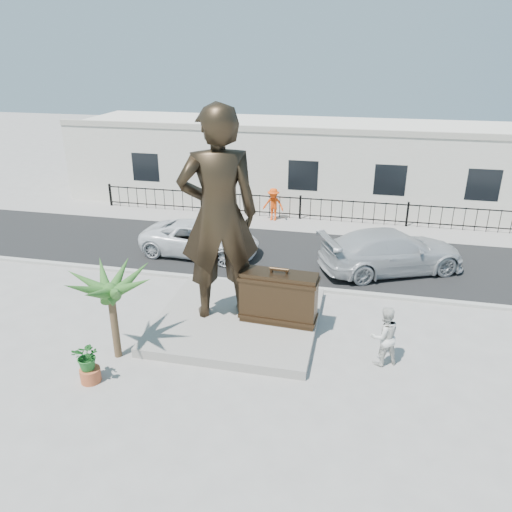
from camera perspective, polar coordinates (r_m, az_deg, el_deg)
The scene contains 16 objects.
ground at distance 15.51m, azimuth -1.64°, elevation -10.70°, with size 100.00×100.00×0.00m, color #9E9991.
street at distance 22.46m, azimuth 3.33°, elevation 0.43°, with size 40.00×7.00×0.01m, color black.
curb at distance 19.30m, azimuth 1.62°, elevation -3.30°, with size 40.00×0.25×0.12m, color #A5A399.
far_sidewalk at distance 26.16m, azimuth 4.78°, elevation 3.71°, with size 40.00×2.50×0.02m, color #9E9991.
plinth at distance 16.77m, azimuth -2.06°, elevation -7.29°, with size 5.20×5.20×0.30m, color gray.
fence at distance 26.73m, azimuth 5.06°, elevation 5.46°, with size 22.00×0.10×1.20m, color black.
building at distance 30.36m, azimuth 6.28°, elevation 10.65°, with size 28.00×7.00×4.40m, color silver.
statue at distance 15.55m, azimuth -4.29°, elevation 4.63°, with size 2.49×1.64×6.84m, color black.
suitcase at distance 16.02m, azimuth 2.60°, elevation -4.74°, with size 2.43×0.77×1.71m, color #322315.
tourist at distance 14.91m, azimuth 14.43°, elevation -8.86°, with size 0.89×0.69×1.83m, color silver.
car_white at distance 22.11m, azimuth -6.37°, elevation 1.98°, with size 2.40×5.20×1.45m, color silver.
car_silver at distance 21.02m, azimuth 15.27°, elevation 0.54°, with size 2.41×5.93×1.72m, color #B0B3B5.
worker at distance 26.35m, azimuth 1.99°, elevation 5.92°, with size 1.11×0.64×1.72m, color #EB450C.
palm_tree at distance 15.80m, azimuth -15.43°, elevation -10.93°, with size 1.80×1.80×3.20m, color #2A571F, non-canonical shape.
planter at distance 14.87m, azimuth -18.39°, elevation -12.77°, with size 0.56×0.56×0.40m, color #AB502D.
shrub at distance 14.53m, azimuth -18.69°, elevation -10.79°, with size 0.75×0.65×0.83m, color #1E5E22.
Camera 1 is at (3.23, -12.50, 8.59)m, focal length 35.00 mm.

